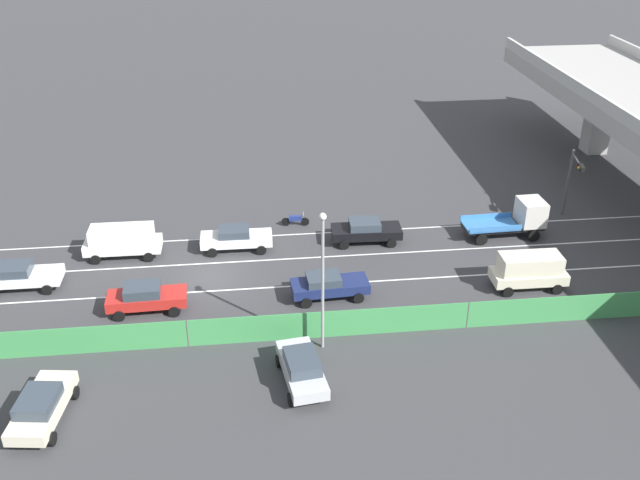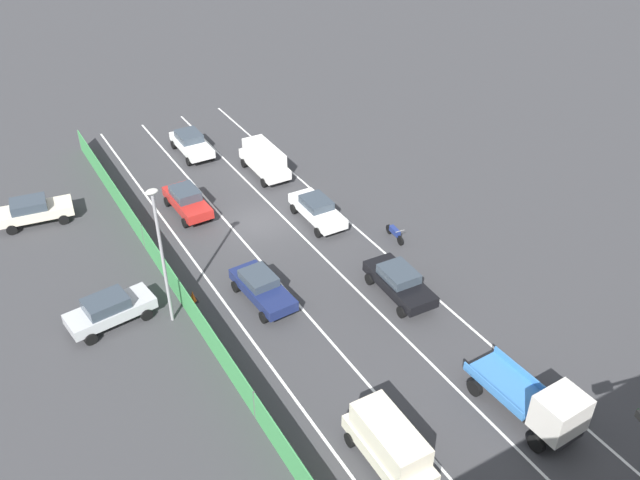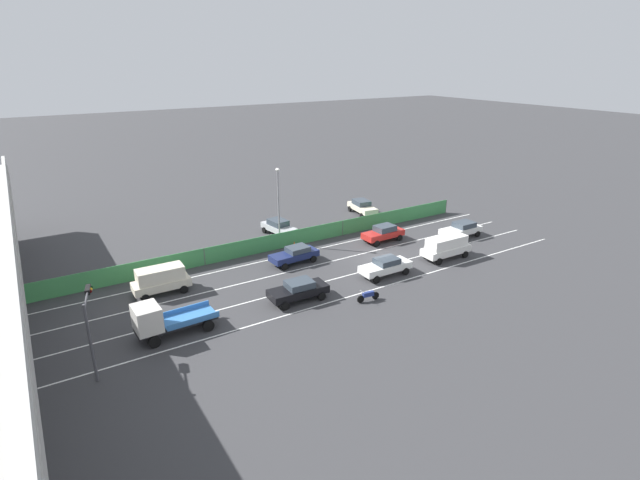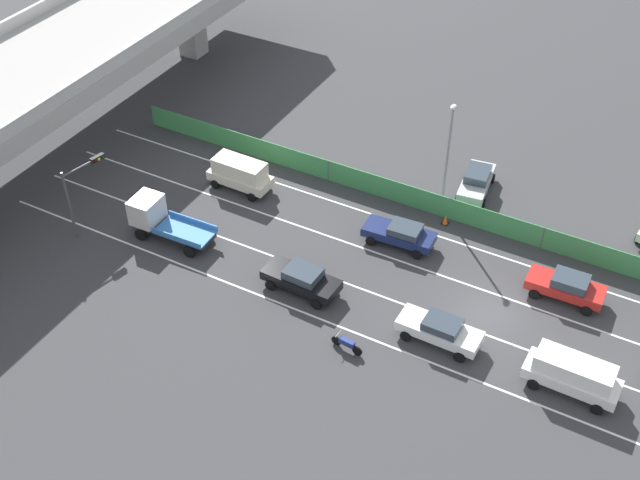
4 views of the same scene
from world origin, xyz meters
name	(u,v)px [view 2 (image 2 of 4)]	position (x,y,z in m)	size (l,w,h in m)	color
ground_plane	(258,222)	(0.00, 0.00, 0.00)	(300.00, 300.00, 0.00)	#38383A
lane_line_left_edge	(383,252)	(-5.06, 6.73, 0.00)	(0.14, 49.47, 0.01)	silver
lane_line_mid_left	(335,269)	(-1.69, 6.73, 0.00)	(0.14, 49.47, 0.01)	silver
lane_line_mid_right	(283,287)	(1.69, 6.73, 0.00)	(0.14, 49.47, 0.01)	silver
lane_line_right_edge	(228,307)	(5.06, 6.73, 0.00)	(0.14, 49.47, 0.01)	silver
green_fence	(190,308)	(7.07, 6.73, 0.81)	(0.10, 45.57, 1.63)	#3D8E4C
car_sedan_white	(317,209)	(-3.36, 1.78, 0.88)	(1.98, 4.70, 1.57)	white
car_van_cream	(389,442)	(3.40, 19.17, 1.24)	(2.08, 4.45, 2.20)	beige
car_sedan_red	(187,200)	(3.36, -3.37, 0.92)	(2.04, 4.51, 1.67)	red
car_sedan_black	(399,281)	(-3.44, 10.47, 0.89)	(2.18, 4.73, 1.61)	black
car_van_white	(264,159)	(-3.29, -5.50, 1.20)	(2.05, 4.92, 2.11)	silver
car_sedan_navy	(262,287)	(3.16, 7.11, 0.86)	(2.17, 4.61, 1.53)	navy
car_hatchback_white	(191,143)	(0.03, -11.13, 0.88)	(2.07, 4.66, 1.58)	silver
flatbed_truck_blue	(542,406)	(-3.27, 20.95, 1.30)	(2.41, 5.49, 2.55)	black
motorcycle	(395,233)	(-6.41, 5.95, 0.46)	(0.60, 1.95, 0.93)	black
parked_sedan_cream	(34,210)	(12.11, -7.13, 0.91)	(4.72, 2.52, 1.65)	beige
parked_wagon_silver	(109,309)	(10.72, 4.86, 0.92)	(4.62, 2.43, 1.66)	#B2B5B7
street_lamp	(161,246)	(7.94, 6.20, 4.71)	(0.60, 0.36, 7.85)	gray
traffic_cone	(193,297)	(6.46, 5.35, 0.33)	(0.47, 0.47, 0.71)	orange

